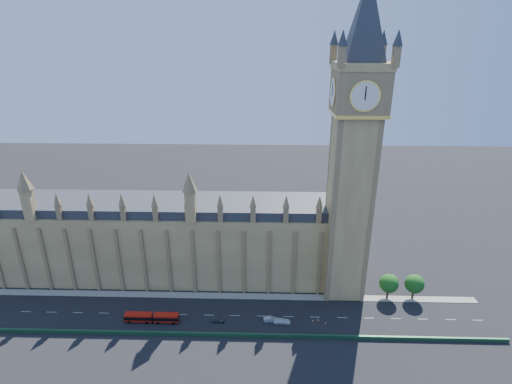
{
  "coord_description": "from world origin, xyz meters",
  "views": [
    {
      "loc": [
        13.05,
        -97.59,
        78.69
      ],
      "look_at": [
        9.97,
        10.0,
        36.11
      ],
      "focal_mm": 28.0,
      "sensor_mm": 36.0,
      "label": 1
    }
  ],
  "objects_px": {
    "car_grey": "(218,320)",
    "car_white": "(282,321)",
    "red_bus": "(152,318)",
    "car_silver": "(271,319)"
  },
  "relations": [
    {
      "from": "red_bus",
      "to": "car_grey",
      "type": "distance_m",
      "value": 19.28
    },
    {
      "from": "car_grey",
      "to": "car_silver",
      "type": "bearing_deg",
      "value": -83.94
    },
    {
      "from": "red_bus",
      "to": "car_grey",
      "type": "xyz_separation_m",
      "value": [
        19.25,
        0.52,
        -0.75
      ]
    },
    {
      "from": "car_grey",
      "to": "car_white",
      "type": "relative_size",
      "value": 0.78
    },
    {
      "from": "red_bus",
      "to": "car_silver",
      "type": "xyz_separation_m",
      "value": [
        35.02,
        1.11,
        -0.68
      ]
    },
    {
      "from": "car_grey",
      "to": "car_white",
      "type": "bearing_deg",
      "value": -86.59
    },
    {
      "from": "car_grey",
      "to": "car_silver",
      "type": "relative_size",
      "value": 0.88
    },
    {
      "from": "red_bus",
      "to": "car_white",
      "type": "distance_m",
      "value": 38.19
    },
    {
      "from": "red_bus",
      "to": "car_grey",
      "type": "relative_size",
      "value": 4.04
    },
    {
      "from": "car_grey",
      "to": "car_white",
      "type": "xyz_separation_m",
      "value": [
        18.93,
        -0.16,
        0.06
      ]
    }
  ]
}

